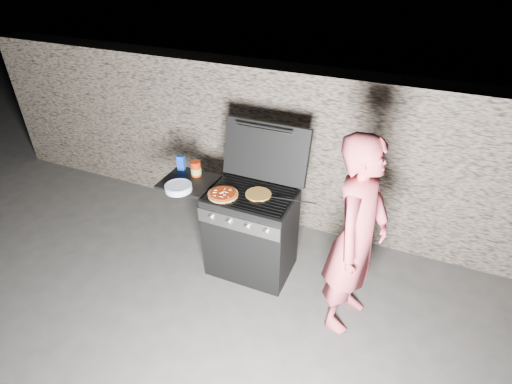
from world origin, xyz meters
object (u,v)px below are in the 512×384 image
at_px(person, 357,238).
at_px(pizza_topped, 223,194).
at_px(gas_grill, 229,227).
at_px(sauce_jar, 196,169).

bearing_deg(person, pizza_topped, 96.79).
height_order(gas_grill, pizza_topped, pizza_topped).
relative_size(sauce_jar, person, 0.09).
relative_size(pizza_topped, sauce_jar, 1.82).
bearing_deg(pizza_topped, sauce_jar, 151.18).
xyz_separation_m(pizza_topped, person, (1.25, -0.11, -0.03)).
height_order(gas_grill, person, person).
xyz_separation_m(gas_grill, pizza_topped, (0.02, -0.11, 0.47)).
distance_m(gas_grill, sauce_jar, 0.67).
bearing_deg(person, gas_grill, 91.85).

